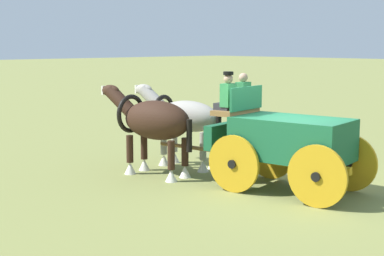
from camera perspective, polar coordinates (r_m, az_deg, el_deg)
ground_plane at (r=13.35m, az=9.84°, el=-6.27°), size 220.00×220.00×0.00m
show_wagon at (r=13.18m, az=9.29°, el=-1.13°), size 5.64×2.31×2.71m
draft_horse_near at (r=14.56m, az=-3.93°, el=0.64°), size 3.02×1.31×2.27m
draft_horse_off at (r=15.57m, az=-0.85°, el=0.98°), size 2.97×1.16×2.21m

